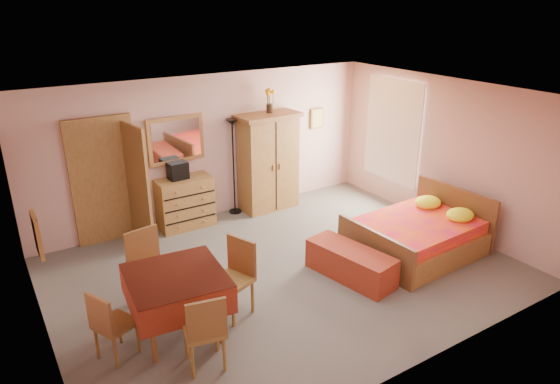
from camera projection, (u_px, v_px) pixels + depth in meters
floor at (285, 271)px, 7.46m from camera, size 6.50×6.50×0.00m
ceiling at (286, 97)px, 6.51m from camera, size 6.50×6.50×0.00m
wall_back at (210, 148)px, 8.95m from camera, size 6.50×0.10×2.60m
wall_front at (420, 266)px, 5.02m from camera, size 6.50×0.10×2.60m
wall_left at (32, 248)px, 5.37m from camera, size 0.10×5.00×2.60m
wall_right at (443, 154)px, 8.60m from camera, size 0.10×5.00×2.60m
doorway at (104, 182)px, 8.08m from camera, size 1.06×0.12×2.15m
window at (393, 131)px, 9.47m from camera, size 0.08×1.40×1.95m
picture_left at (37, 235)px, 4.76m from camera, size 0.04×0.32×0.42m
picture_back at (317, 118)px, 10.01m from camera, size 0.30×0.04×0.40m
chest_of_drawers at (185, 203)px, 8.76m from camera, size 0.96×0.48×0.91m
wall_mirror at (176, 139)px, 8.52m from camera, size 1.03×0.13×0.81m
stereo at (178, 171)px, 8.52m from camera, size 0.34×0.26×0.30m
floor_lamp at (234, 167)px, 9.17m from camera, size 0.30×0.30×1.80m
wardrobe at (268, 162)px, 9.38m from camera, size 1.21×0.66×1.85m
sunflower_vase at (270, 100)px, 9.05m from camera, size 0.19×0.19×0.45m
bed at (417, 227)px, 7.84m from camera, size 2.04×1.64×0.91m
bench at (351, 263)px, 7.22m from camera, size 0.75×1.42×0.45m
dining_table at (178, 304)px, 5.95m from camera, size 1.21×1.21×0.81m
chair_south at (204, 329)px, 5.40m from camera, size 0.51×0.51×0.94m
chair_north at (152, 270)px, 6.48m from camera, size 0.54×0.54×1.03m
chair_west at (115, 323)px, 5.55m from camera, size 0.52×0.52×0.86m
chair_east at (231, 280)px, 6.27m from camera, size 0.59×0.59×1.01m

